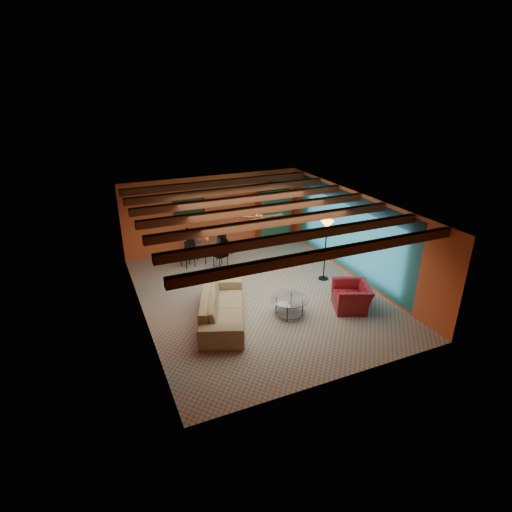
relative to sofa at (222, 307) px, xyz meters
name	(u,v)px	position (x,y,z in m)	size (l,w,h in m)	color
room	(257,216)	(1.41, 0.97, 1.96)	(6.52, 8.01, 2.71)	gray
sofa	(222,307)	(0.00, 0.00, 0.00)	(2.74, 1.07, 0.80)	#8F7F5C
armchair	(352,296)	(3.43, -0.81, -0.05)	(1.07, 0.93, 0.70)	maroon
coffee_table	(289,307)	(1.70, -0.47, -0.15)	(0.98, 0.98, 0.50)	white
dining_table	(207,247)	(0.79, 3.84, 0.10)	(1.92, 1.92, 1.00)	silver
armoire	(272,217)	(3.61, 4.56, 0.61)	(1.15, 0.56, 2.01)	brown
floor_lamp	(325,251)	(3.70, 1.00, 0.56)	(0.39, 0.39, 1.93)	black
ceiling_fan	(259,217)	(1.41, 0.86, 1.96)	(1.50, 1.50, 0.44)	#472614
painting	(189,208)	(0.51, 4.82, 1.25)	(1.05, 0.03, 0.65)	black
potted_plant	(273,184)	(3.61, 4.56, 1.85)	(0.42, 0.36, 0.47)	#26661E
vase	(206,230)	(0.79, 3.84, 0.70)	(0.19, 0.19, 0.20)	orange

